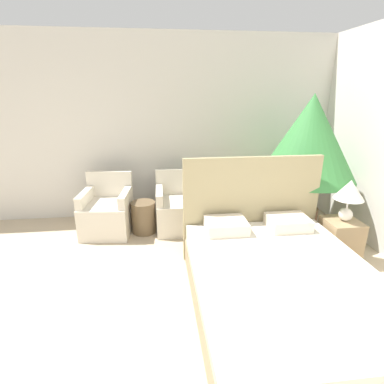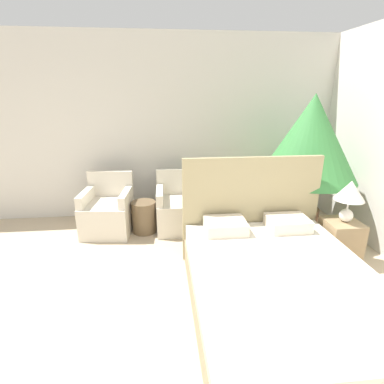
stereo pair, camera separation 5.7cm
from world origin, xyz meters
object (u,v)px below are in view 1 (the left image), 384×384
Objects in this scene: nightstand at (339,241)px; table_lamp at (349,193)px; bed at (281,284)px; side_table at (144,217)px; armchair_near_window_right at (179,211)px; potted_palm at (309,141)px; armchair_near_window_left at (107,214)px.

table_lamp is at bearing 1.08° from nightstand.
side_table is at bearing 126.26° from bed.
armchair_near_window_right is at bearing 148.26° from nightstand.
bed reaches higher than side_table.
potted_palm is at bearing -9.03° from armchair_near_window_right.
armchair_near_window_right is (1.08, 0.00, 0.00)m from armchair_near_window_left.
nightstand is at bearing 35.23° from bed.
table_lamp is at bearing -30.72° from armchair_near_window_right.
armchair_near_window_left is 1.58× the size of nightstand.
armchair_near_window_left is 1.82× the size of side_table.
potted_palm is 1.40m from nightstand.
armchair_near_window_left is 1.72× the size of table_lamp.
armchair_near_window_left is at bearing 173.85° from potted_palm.
armchair_near_window_left is 0.43× the size of potted_palm.
potted_palm reaches higher than nightstand.
bed is at bearing -39.53° from armchair_near_window_left.
armchair_near_window_right is 2.24m from nightstand.
armchair_near_window_right is at bearing 6.25° from side_table.
bed is at bearing -65.96° from armchair_near_window_right.
armchair_near_window_left is 1.08m from armchair_near_window_right.
bed reaches higher than nightstand.
side_table is (-0.54, -0.06, -0.05)m from armchair_near_window_right.
potted_palm reaches higher than armchair_near_window_left.
potted_palm is at bearing -0.39° from armchair_near_window_left.
table_lamp is (0.02, 0.00, 0.63)m from nightstand.
side_table is (0.54, -0.06, -0.05)m from armchair_near_window_left.
table_lamp is 1.06× the size of side_table.
bed is 2.57× the size of armchair_near_window_right.
bed is at bearing -145.24° from table_lamp.
potted_palm is at bearing 97.66° from table_lamp.
nightstand is 1.09× the size of table_lamp.
armchair_near_window_right is 2.13m from potted_palm.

